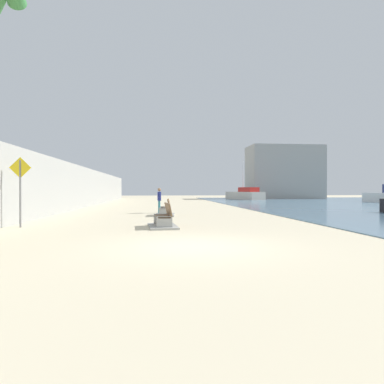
% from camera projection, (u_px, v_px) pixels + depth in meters
% --- Properties ---
extents(ground_plane, '(120.00, 120.00, 0.00)m').
position_uv_depth(ground_plane, '(169.00, 209.00, 26.91)').
color(ground_plane, beige).
extents(seawall, '(0.80, 64.00, 3.44)m').
position_uv_depth(seawall, '(72.00, 187.00, 26.13)').
color(seawall, '#9E9E99').
rests_on(seawall, ground).
extents(bench_near, '(1.27, 2.18, 0.98)m').
position_uv_depth(bench_near, '(163.00, 221.00, 13.61)').
color(bench_near, '#9E9E99').
rests_on(bench_near, ground).
extents(bench_far, '(1.23, 2.16, 0.98)m').
position_uv_depth(bench_far, '(165.00, 212.00, 19.77)').
color(bench_far, '#9E9E99').
rests_on(bench_far, ground).
extents(person_walking, '(0.24, 0.52, 1.62)m').
position_uv_depth(person_walking, '(159.00, 199.00, 21.93)').
color(person_walking, teal).
rests_on(person_walking, ground).
extents(boat_distant, '(4.46, 7.81, 5.88)m').
position_uv_depth(boat_distant, '(245.00, 195.00, 50.45)').
color(boat_distant, beige).
rests_on(boat_distant, water_bay).
extents(pedestrian_sign, '(0.85, 0.08, 2.83)m').
position_uv_depth(pedestrian_sign, '(20.00, 184.00, 13.55)').
color(pedestrian_sign, slate).
rests_on(pedestrian_sign, ground).
extents(harbor_building, '(12.00, 6.00, 8.81)m').
position_uv_depth(harbor_building, '(284.00, 172.00, 56.80)').
color(harbor_building, '#9E9E99').
rests_on(harbor_building, ground).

